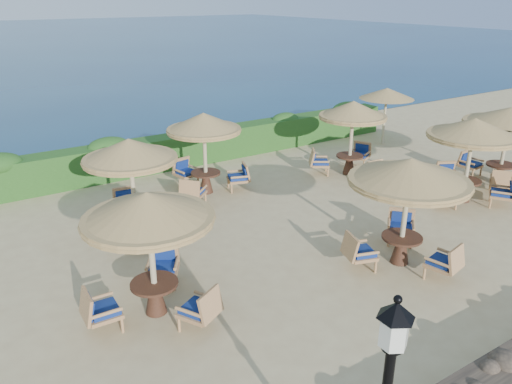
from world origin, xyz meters
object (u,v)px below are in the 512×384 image
cafe_set_3 (131,165)px  cafe_set_6 (508,128)px  cafe_set_1 (408,189)px  cafe_set_4 (204,140)px  cafe_set_5 (352,125)px  cafe_set_2 (472,143)px  extra_parasol (387,94)px  cafe_set_0 (150,231)px

cafe_set_3 → cafe_set_6: same height
cafe_set_6 → cafe_set_1: bearing=-164.4°
cafe_set_1 → cafe_set_4: (-1.83, 6.62, -0.12)m
cafe_set_3 → cafe_set_5: bearing=3.2°
cafe_set_2 → cafe_set_1: bearing=-160.6°
cafe_set_4 → cafe_set_6: (8.82, -4.67, 0.15)m
cafe_set_2 → cafe_set_5: size_ratio=1.00×
cafe_set_5 → cafe_set_6: bearing=-44.0°
cafe_set_1 → cafe_set_6: (6.99, 1.95, 0.03)m
cafe_set_2 → cafe_set_3: bearing=160.3°
extra_parasol → cafe_set_1: bearing=-133.7°
extra_parasol → cafe_set_1: 10.55m
cafe_set_3 → cafe_set_4: bearing=28.6°
cafe_set_0 → cafe_set_1: same height
cafe_set_1 → cafe_set_2: 4.91m
cafe_set_2 → extra_parasol: bearing=66.1°
cafe_set_5 → cafe_set_4: bearing=167.4°
extra_parasol → cafe_set_0: size_ratio=0.87×
extra_parasol → cafe_set_2: 6.57m
cafe_set_0 → cafe_set_1: 5.88m
cafe_set_0 → cafe_set_5: size_ratio=1.00×
cafe_set_0 → cafe_set_4: (3.92, 5.35, -0.06)m
cafe_set_1 → cafe_set_5: (3.35, 5.46, -0.12)m
cafe_set_1 → cafe_set_5: bearing=58.4°
cafe_set_4 → cafe_set_2: bearing=-37.7°
cafe_set_2 → cafe_set_4: (-6.46, 4.99, -0.10)m
cafe_set_0 → cafe_set_2: size_ratio=1.00×
cafe_set_0 → cafe_set_4: 6.63m
cafe_set_1 → cafe_set_3: size_ratio=1.00×
cafe_set_0 → cafe_set_6: 12.76m
extra_parasol → cafe_set_3: size_ratio=0.84×
cafe_set_2 → cafe_set_5: bearing=108.5°
cafe_set_0 → cafe_set_1: (5.75, -1.26, 0.06)m
extra_parasol → cafe_set_5: size_ratio=0.87×
cafe_set_1 → cafe_set_3: 6.92m
cafe_set_5 → cafe_set_6: same height
cafe_set_5 → cafe_set_3: bearing=-176.8°
cafe_set_4 → cafe_set_6: same height
cafe_set_0 → cafe_set_6: same height
cafe_set_0 → cafe_set_1: bearing=-12.4°
cafe_set_4 → cafe_set_6: size_ratio=0.92×
cafe_set_4 → cafe_set_3: bearing=-151.4°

